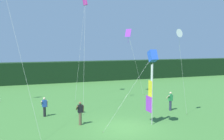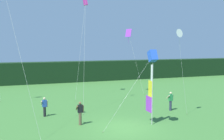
# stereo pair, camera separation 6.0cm
# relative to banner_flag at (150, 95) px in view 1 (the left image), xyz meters

# --- Properties ---
(ground_plane) EXTENTS (120.00, 120.00, 0.00)m
(ground_plane) POSITION_rel_banner_flag_xyz_m (-2.20, -0.33, -2.16)
(ground_plane) COLOR #3D7533
(distant_treeline) EXTENTS (80.00, 2.40, 3.25)m
(distant_treeline) POSITION_rel_banner_flag_xyz_m (-2.20, 23.62, -0.53)
(distant_treeline) COLOR black
(distant_treeline) RESTS_ON ground
(banner_flag) EXTENTS (0.06, 1.03, 4.50)m
(banner_flag) POSITION_rel_banner_flag_xyz_m (0.00, 0.00, 0.00)
(banner_flag) COLOR #B7B7BC
(banner_flag) RESTS_ON ground
(person_near_banner) EXTENTS (0.55, 0.48, 1.59)m
(person_near_banner) POSITION_rel_banner_flag_xyz_m (-7.30, 4.47, -1.31)
(person_near_banner) COLOR black
(person_near_banner) RESTS_ON ground
(person_mid_field) EXTENTS (0.55, 0.48, 1.68)m
(person_mid_field) POSITION_rel_banner_flag_xyz_m (3.48, 2.73, -1.26)
(person_mid_field) COLOR #2D334C
(person_mid_field) RESTS_ON ground
(person_far_left) EXTENTS (0.55, 0.48, 1.72)m
(person_far_left) POSITION_rel_banner_flag_xyz_m (-5.01, 1.35, -1.24)
(person_far_left) COLOR brown
(person_far_left) RESTS_ON ground
(kite_white_delta_2) EXTENTS (1.58, 0.52, 7.11)m
(kite_white_delta_2) POSITION_rel_banner_flag_xyz_m (2.90, 0.90, 4.56)
(kite_white_delta_2) COLOR brown
(kite_white_delta_2) RESTS_ON ground
(kite_blue_box_3) EXTENTS (3.75, 0.76, 5.54)m
(kite_blue_box_3) POSITION_rel_banner_flag_xyz_m (-0.47, -1.08, 2.92)
(kite_blue_box_3) COLOR brown
(kite_blue_box_3) RESTS_ON ground
(kite_purple_diamond_5) EXTENTS (1.85, 1.68, 7.74)m
(kite_purple_diamond_5) POSITION_rel_banner_flag_xyz_m (2.98, 11.09, 4.80)
(kite_purple_diamond_5) COLOR brown
(kite_purple_diamond_5) RESTS_ON ground
(kite_magenta_box_6) EXTENTS (1.99, 2.35, 10.92)m
(kite_magenta_box_6) POSITION_rel_banner_flag_xyz_m (-2.19, 11.31, 8.33)
(kite_magenta_box_6) COLOR brown
(kite_magenta_box_6) RESTS_ON ground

